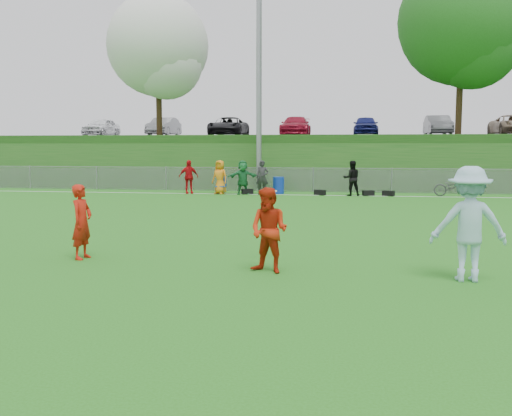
% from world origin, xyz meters
% --- Properties ---
extents(ground, '(120.00, 120.00, 0.00)m').
position_xyz_m(ground, '(0.00, 0.00, 0.00)').
color(ground, '#246B16').
rests_on(ground, ground).
extents(sideline_far, '(60.00, 0.10, 0.01)m').
position_xyz_m(sideline_far, '(0.00, 18.00, 0.01)').
color(sideline_far, white).
rests_on(sideline_far, ground).
extents(fence, '(58.00, 0.06, 1.30)m').
position_xyz_m(fence, '(0.00, 20.00, 0.65)').
color(fence, gray).
rests_on(fence, ground).
extents(light_pole, '(1.20, 0.40, 12.15)m').
position_xyz_m(light_pole, '(-3.00, 20.80, 6.71)').
color(light_pole, gray).
rests_on(light_pole, ground).
extents(berm, '(120.00, 18.00, 3.00)m').
position_xyz_m(berm, '(0.00, 31.00, 1.50)').
color(berm, '#164914').
rests_on(berm, ground).
extents(parking_lot, '(120.00, 12.00, 0.10)m').
position_xyz_m(parking_lot, '(0.00, 33.00, 3.05)').
color(parking_lot, black).
rests_on(parking_lot, berm).
extents(tree_white_flowering, '(6.30, 6.30, 8.78)m').
position_xyz_m(tree_white_flowering, '(-9.84, 24.92, 8.32)').
color(tree_white_flowering, black).
rests_on(tree_white_flowering, berm).
extents(tree_green_near, '(7.14, 7.14, 9.95)m').
position_xyz_m(tree_green_near, '(8.16, 24.42, 9.03)').
color(tree_green_near, black).
rests_on(tree_green_near, berm).
extents(car_row, '(32.04, 5.18, 1.44)m').
position_xyz_m(car_row, '(-1.17, 32.00, 3.82)').
color(car_row, white).
rests_on(car_row, parking_lot).
extents(spectator_row, '(9.12, 1.02, 1.69)m').
position_xyz_m(spectator_row, '(-2.80, 18.00, 0.85)').
color(spectator_row, red).
rests_on(spectator_row, ground).
extents(gear_bags, '(7.51, 0.55, 0.26)m').
position_xyz_m(gear_bags, '(0.94, 18.10, 0.13)').
color(gear_bags, black).
rests_on(gear_bags, ground).
extents(player_red_left, '(0.44, 0.62, 1.60)m').
position_xyz_m(player_red_left, '(-3.85, 1.42, 0.80)').
color(player_red_left, red).
rests_on(player_red_left, ground).
extents(player_red_center, '(0.97, 0.88, 1.62)m').
position_xyz_m(player_red_center, '(0.26, 0.73, 0.81)').
color(player_red_center, red).
rests_on(player_red_center, ground).
extents(player_blue, '(1.34, 0.78, 2.05)m').
position_xyz_m(player_blue, '(3.86, 0.62, 1.03)').
color(player_blue, '#9EC8DB').
rests_on(player_blue, ground).
extents(frisbee, '(0.30, 0.30, 0.03)m').
position_xyz_m(frisbee, '(0.13, 1.82, 1.47)').
color(frisbee, white).
rests_on(frisbee, ground).
extents(recycling_bin, '(0.66, 0.66, 0.85)m').
position_xyz_m(recycling_bin, '(-1.68, 18.67, 0.42)').
color(recycling_bin, '#0E2EA0').
rests_on(recycling_bin, ground).
extents(camp_chair, '(0.49, 0.50, 0.87)m').
position_xyz_m(camp_chair, '(-4.52, 18.07, 0.26)').
color(camp_chair, '#0F4AA7').
rests_on(camp_chair, ground).
extents(bicycle, '(1.83, 1.03, 0.91)m').
position_xyz_m(bicycle, '(6.73, 18.34, 0.45)').
color(bicycle, '#303133').
rests_on(bicycle, ground).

